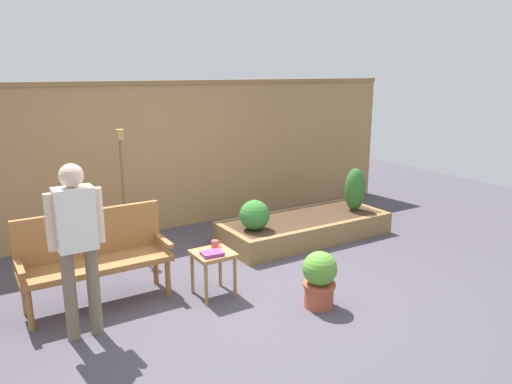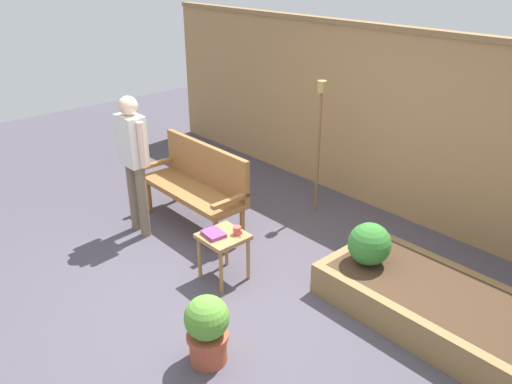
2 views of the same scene
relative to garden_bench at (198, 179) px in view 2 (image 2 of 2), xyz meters
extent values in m
plane|color=#47424C|center=(1.38, -0.70, -0.54)|extent=(14.00, 14.00, 0.00)
cube|color=#A37A4C|center=(1.38, 1.90, 0.51)|extent=(8.40, 0.10, 2.10)
cube|color=olive|center=(1.38, 1.90, 1.59)|extent=(8.40, 0.14, 0.06)
cylinder|color=#936033|center=(0.66, 0.08, -0.34)|extent=(0.06, 0.06, 0.40)
cylinder|color=#936033|center=(0.66, -0.28, -0.34)|extent=(0.06, 0.06, 0.40)
cylinder|color=#936033|center=(-0.66, 0.08, -0.34)|extent=(0.06, 0.06, 0.40)
cylinder|color=#936033|center=(-0.66, -0.28, -0.34)|extent=(0.06, 0.06, 0.40)
cube|color=#936033|center=(0.00, -0.10, -0.11)|extent=(1.44, 0.48, 0.06)
cube|color=#936033|center=(0.00, 0.11, 0.16)|extent=(1.44, 0.06, 0.48)
cube|color=#936033|center=(-0.69, -0.10, 0.02)|extent=(0.06, 0.48, 0.04)
cube|color=#936033|center=(0.69, -0.10, 0.02)|extent=(0.06, 0.48, 0.04)
cylinder|color=#9E7042|center=(1.24, -0.34, -0.32)|extent=(0.04, 0.04, 0.44)
cylinder|color=#9E7042|center=(1.24, -0.67, -0.32)|extent=(0.04, 0.04, 0.44)
cylinder|color=#9E7042|center=(0.91, -0.34, -0.32)|extent=(0.04, 0.04, 0.44)
cylinder|color=#9E7042|center=(0.91, -0.67, -0.32)|extent=(0.04, 0.04, 0.44)
cube|color=#9E7042|center=(1.07, -0.50, -0.08)|extent=(0.40, 0.40, 0.04)
cylinder|color=#CC4C47|center=(1.15, -0.40, -0.03)|extent=(0.08, 0.08, 0.08)
torus|color=#CC4C47|center=(1.20, -0.40, -0.03)|extent=(0.06, 0.01, 0.06)
cube|color=#7F3875|center=(1.03, -0.58, -0.05)|extent=(0.23, 0.18, 0.04)
cylinder|color=#A84C33|center=(1.85, -1.28, -0.44)|extent=(0.29, 0.29, 0.22)
cylinder|color=#A84C33|center=(1.85, -1.28, -0.31)|extent=(0.32, 0.32, 0.04)
sphere|color=#569333|center=(1.85, -1.28, -0.14)|extent=(0.34, 0.34, 0.34)
cube|color=olive|center=(2.98, -0.01, -0.39)|extent=(2.40, 0.09, 0.30)
cube|color=olive|center=(2.98, 0.90, -0.39)|extent=(2.40, 0.09, 0.30)
cube|color=olive|center=(1.83, 0.45, -0.39)|extent=(0.09, 0.82, 0.30)
cube|color=#422D1E|center=(2.98, 0.45, -0.39)|extent=(2.22, 0.82, 0.30)
cylinder|color=brown|center=(2.10, 0.35, -0.21)|extent=(0.04, 0.04, 0.06)
sphere|color=#33752D|center=(2.10, 0.35, -0.05)|extent=(0.39, 0.39, 0.39)
cylinder|color=brown|center=(0.69, 1.23, 0.19)|extent=(0.03, 0.03, 1.46)
cylinder|color=#AD894C|center=(0.69, 1.23, 0.98)|extent=(0.10, 0.10, 0.13)
cylinder|color=#70604C|center=(-0.16, -0.63, -0.13)|extent=(0.11, 0.11, 0.82)
cylinder|color=#70604C|center=(-0.36, -0.63, -0.13)|extent=(0.11, 0.11, 0.82)
cube|color=silver|center=(-0.26, -0.63, 0.55)|extent=(0.32, 0.20, 0.54)
cylinder|color=beige|center=(-0.06, -0.63, 0.55)|extent=(0.07, 0.07, 0.49)
cylinder|color=beige|center=(-0.46, -0.63, 0.55)|extent=(0.07, 0.07, 0.49)
sphere|color=beige|center=(-0.26, -0.63, 0.92)|extent=(0.20, 0.20, 0.20)
camera|label=1|loc=(-1.03, -4.75, 1.75)|focal=34.20mm
camera|label=2|loc=(4.34, -3.03, 2.31)|focal=35.66mm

